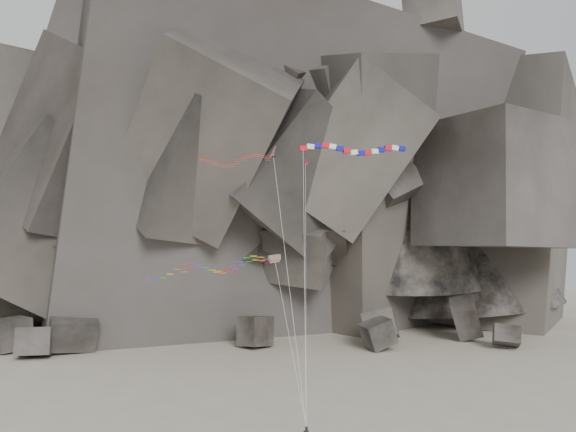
{
  "coord_description": "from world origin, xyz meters",
  "views": [
    {
      "loc": [
        0.81,
        -56.31,
        18.17
      ],
      "look_at": [
        3.29,
        6.0,
        20.35
      ],
      "focal_mm": 35.0,
      "sensor_mm": 36.0,
      "label": 1
    }
  ],
  "objects_px": {
    "delta_kite": "(233,159)",
    "pennant_kite": "(305,226)",
    "banner_kite": "(353,150)",
    "parafoil_kite": "(207,267)"
  },
  "relations": [
    {
      "from": "delta_kite",
      "to": "pennant_kite",
      "type": "height_order",
      "value": "delta_kite"
    },
    {
      "from": "banner_kite",
      "to": "parafoil_kite",
      "type": "xyz_separation_m",
      "value": [
        -15.67,
        0.71,
        -12.6
      ]
    },
    {
      "from": "banner_kite",
      "to": "pennant_kite",
      "type": "height_order",
      "value": "banner_kite"
    },
    {
      "from": "parafoil_kite",
      "to": "pennant_kite",
      "type": "xyz_separation_m",
      "value": [
        10.36,
        -3.04,
        4.37
      ]
    },
    {
      "from": "parafoil_kite",
      "to": "banner_kite",
      "type": "bearing_deg",
      "value": -30.61
    },
    {
      "from": "delta_kite",
      "to": "parafoil_kite",
      "type": "xyz_separation_m",
      "value": [
        -2.88,
        2.73,
        -11.25
      ]
    },
    {
      "from": "delta_kite",
      "to": "banner_kite",
      "type": "xyz_separation_m",
      "value": [
        12.79,
        2.02,
        1.36
      ]
    },
    {
      "from": "delta_kite",
      "to": "pennant_kite",
      "type": "bearing_deg",
      "value": 14.23
    },
    {
      "from": "banner_kite",
      "to": "pennant_kite",
      "type": "relative_size",
      "value": 1.08
    },
    {
      "from": "delta_kite",
      "to": "pennant_kite",
      "type": "distance_m",
      "value": 10.17
    }
  ]
}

